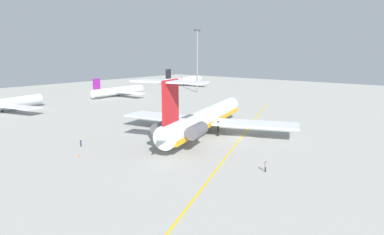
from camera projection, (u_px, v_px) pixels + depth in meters
The scene contains 12 objects.
ground at pixel (239, 137), 77.77m from camera, with size 301.33×301.33×0.00m, color #9E9E99.
main_jetliner at pixel (203, 118), 79.01m from camera, with size 47.14×42.28×14.01m.
airliner_mid_left at pixel (4, 104), 108.25m from camera, with size 30.10×30.04×9.07m.
airliner_mid_right at pixel (120, 91), 146.52m from camera, with size 27.68×27.31×8.29m.
airliner_far_right at pixel (184, 80), 192.21m from camera, with size 32.39×31.99×9.69m.
ground_crew_near_nose at pixel (265, 165), 54.86m from camera, with size 0.29×0.44×1.79m.
ground_crew_near_tail at pixel (81, 142), 69.29m from camera, with size 0.26×0.42×1.65m.
safety_cone_nose at pixel (79, 155), 62.87m from camera, with size 0.40×0.40×0.55m, color #EA590F.
safety_cone_wingtip at pixel (161, 110), 110.62m from camera, with size 0.40×0.40×0.55m, color #EA590F.
safety_cone_tail at pixel (174, 111), 109.36m from camera, with size 0.40×0.40×0.55m, color #EA590F.
taxiway_centreline at pixel (240, 140), 75.16m from camera, with size 105.90×0.36×0.01m, color gold.
light_mast at pixel (197, 59), 157.80m from camera, with size 4.00×0.70×28.72m.
Camera 1 is at (-65.53, -39.05, 19.06)m, focal length 32.16 mm.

